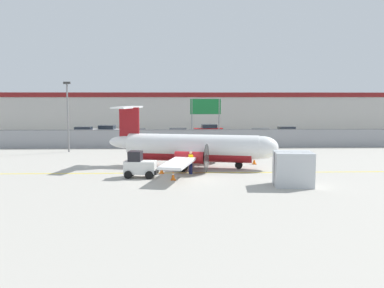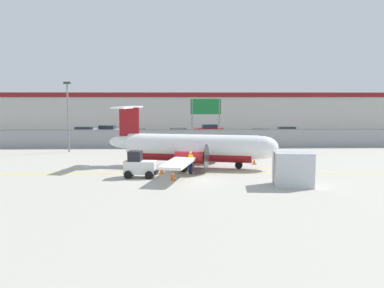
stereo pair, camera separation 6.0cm
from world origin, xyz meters
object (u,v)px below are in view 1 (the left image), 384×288
ground_crew_worker (191,161)px  apron_light_pole (68,111)px  baggage_tug (140,166)px  parked_car_1 (106,131)px  parked_car_2 (137,135)px  parked_car_3 (177,134)px  highway_sign (206,110)px  cargo_container (293,169)px  traffic_cone_near_left (254,161)px  commuter_airplane (195,148)px  parked_car_4 (208,130)px  parked_car_0 (83,133)px  traffic_cone_near_right (162,169)px  traffic_cone_far_left (173,176)px  parked_car_6 (286,132)px  parked_car_5 (261,135)px

ground_crew_worker → apron_light_pole: (-12.32, 13.18, 3.35)m
baggage_tug → parked_car_1: 32.20m
parked_car_2 → parked_car_3: 5.17m
parked_car_3 → highway_sign: highway_sign is taller
parked_car_2 → highway_sign: size_ratio=0.78×
cargo_container → traffic_cone_near_left: size_ratio=4.02×
commuter_airplane → parked_car_1: commuter_airplane is taller
cargo_container → commuter_airplane: bearing=133.9°
parked_car_2 → parked_car_4: same height
cargo_container → parked_car_0: 37.63m
cargo_container → traffic_cone_near_left: bearing=101.0°
ground_crew_worker → parked_car_4: (3.58, 31.55, -0.06)m
ground_crew_worker → apron_light_pole: size_ratio=0.23×
parked_car_4 → traffic_cone_near_right: bearing=75.4°
commuter_airplane → apron_light_pole: apron_light_pole is taller
parked_car_0 → traffic_cone_far_left: bearing=114.6°
traffic_cone_far_left → parked_car_0: 32.07m
parked_car_0 → parked_car_2: bearing=155.0°
ground_crew_worker → parked_car_1: same height
baggage_tug → parked_car_3: 25.32m
ground_crew_worker → traffic_cone_near_left: size_ratio=2.66×
commuter_airplane → ground_crew_worker: 3.07m
traffic_cone_near_left → parked_car_6: bearing=69.5°
parked_car_2 → parked_car_0: bearing=156.4°
baggage_tug → parked_car_5: 27.66m
parked_car_6 → highway_sign: size_ratio=0.77×
cargo_container → traffic_cone_near_right: (-8.63, 4.77, -0.79)m
traffic_cone_far_left → parked_car_3: bearing=89.5°
parked_car_2 → highway_sign: (8.48, -4.43, 3.24)m
parked_car_0 → parked_car_4: size_ratio=0.98×
apron_light_pole → highway_sign: (14.63, 5.64, -0.16)m
parked_car_2 → highway_sign: highway_sign is taller
traffic_cone_far_left → parked_car_2: parked_car_2 is taller
traffic_cone_near_right → parked_car_5: (11.92, 22.66, 0.58)m
baggage_tug → traffic_cone_far_left: bearing=-16.8°
baggage_tug → apron_light_pole: size_ratio=0.34×
traffic_cone_near_left → parked_car_6: (8.22, 21.95, 0.58)m
cargo_container → parked_car_4: size_ratio=0.60×
parked_car_6 → parked_car_3: bearing=11.6°
apron_light_pole → traffic_cone_near_right: bearing=-51.9°
cargo_container → parked_car_6: 31.75m
parked_car_4 → apron_light_pole: apron_light_pole is taller
parked_car_0 → highway_sign: size_ratio=0.77×
traffic_cone_near_right → highway_sign: highway_sign is taller
cargo_container → parked_car_3: bearing=110.1°
ground_crew_worker → parked_car_5: (9.75, 22.90, -0.06)m
parked_car_1 → parked_car_5: (20.96, -7.12, 0.00)m
parked_car_3 → parked_car_5: bearing=175.8°
cargo_container → apron_light_pole: (-18.78, 17.72, 3.20)m
traffic_cone_near_left → highway_sign: 15.26m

